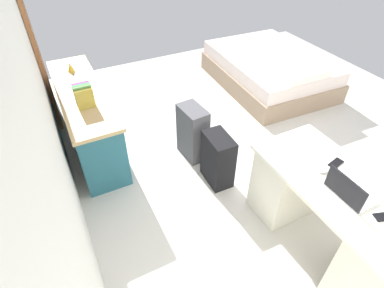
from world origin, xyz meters
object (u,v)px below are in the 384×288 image
at_px(bed, 269,70).
at_px(suitcase_spare_grey, 193,133).
at_px(cell_phone_near_laptop, 384,217).
at_px(desk, 331,218).
at_px(laptop, 349,192).
at_px(cell_phone_by_mouse, 336,163).
at_px(suitcase_black, 218,159).
at_px(figurine_small, 70,67).
at_px(computer_mouse, 324,170).
at_px(credenza, 87,118).

bearing_deg(bed, suitcase_spare_grey, 118.18).
bearing_deg(cell_phone_near_laptop, desk, 24.94).
bearing_deg(laptop, cell_phone_by_mouse, -34.03).
height_order(bed, suitcase_black, bed).
height_order(suitcase_spare_grey, figurine_small, figurine_small).
bearing_deg(laptop, suitcase_spare_grey, 13.81).
distance_m(cell_phone_near_laptop, cell_phone_by_mouse, 0.54).
height_order(cell_phone_near_laptop, figurine_small, figurine_small).
height_order(suitcase_spare_grey, computer_mouse, computer_mouse).
bearing_deg(figurine_small, cell_phone_near_laptop, -154.36).
relative_size(bed, suitcase_black, 3.42).
xyz_separation_m(desk, credenza, (2.31, 1.45, -0.02)).
height_order(suitcase_black, figurine_small, figurine_small).
bearing_deg(cell_phone_by_mouse, laptop, 133.47).
relative_size(computer_mouse, cell_phone_near_laptop, 0.74).
xyz_separation_m(suitcase_spare_grey, cell_phone_by_mouse, (-1.36, -0.59, 0.43)).
height_order(suitcase_black, cell_phone_by_mouse, cell_phone_by_mouse).
relative_size(desk, figurine_small, 13.09).
distance_m(bed, cell_phone_near_laptop, 3.19).
bearing_deg(cell_phone_by_mouse, figurine_small, 19.27).
bearing_deg(computer_mouse, suitcase_black, 23.62).
xyz_separation_m(laptop, computer_mouse, (0.26, -0.04, -0.03)).
height_order(suitcase_black, computer_mouse, computer_mouse).
relative_size(bed, cell_phone_by_mouse, 14.41).
height_order(credenza, cell_phone_by_mouse, cell_phone_by_mouse).
bearing_deg(desk, suitcase_spare_grey, 16.02).
height_order(credenza, figurine_small, figurine_small).
relative_size(credenza, computer_mouse, 18.00).
bearing_deg(desk, credenza, 32.16).
height_order(credenza, computer_mouse, computer_mouse).
bearing_deg(computer_mouse, figurine_small, 29.11).
distance_m(bed, suitcase_spare_grey, 2.06).
distance_m(computer_mouse, cell_phone_near_laptop, 0.51).
bearing_deg(cell_phone_near_laptop, figurine_small, 44.51).
xyz_separation_m(bed, laptop, (-2.61, 1.41, 0.55)).
xyz_separation_m(computer_mouse, cell_phone_near_laptop, (-0.50, -0.04, -0.01)).
relative_size(credenza, suitcase_black, 3.14).
bearing_deg(figurine_small, computer_mouse, -150.88).
relative_size(desk, bed, 0.73).
distance_m(laptop, computer_mouse, 0.27).
height_order(laptop, computer_mouse, laptop).
bearing_deg(figurine_small, suitcase_spare_grey, -140.51).
xyz_separation_m(credenza, cell_phone_by_mouse, (-2.10, -1.59, 0.38)).
bearing_deg(computer_mouse, cell_phone_by_mouse, -81.96).
distance_m(suitcase_black, computer_mouse, 1.09).
xyz_separation_m(cell_phone_by_mouse, figurine_small, (2.58, 1.60, 0.05)).
bearing_deg(bed, computer_mouse, 149.80).
bearing_deg(credenza, suitcase_black, -139.11).
bearing_deg(computer_mouse, laptop, 170.98).
bearing_deg(cell_phone_by_mouse, desk, 134.82).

